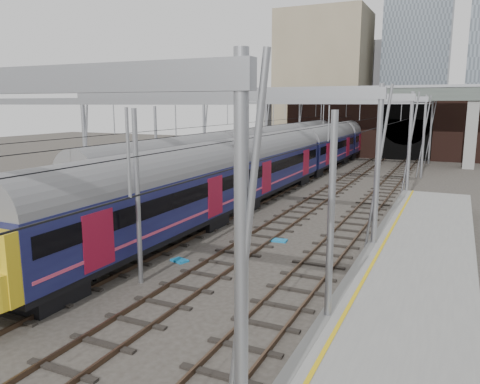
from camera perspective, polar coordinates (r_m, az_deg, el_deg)
The scene contains 14 objects.
ground at distance 18.37m, azimuth -15.79°, elevation -12.65°, with size 160.00×160.00×0.00m, color #38332D.
platform_right at distance 12.98m, azimuth 17.79°, elevation -20.42°, with size 4.32×47.00×1.12m.
tracks at distance 30.67m, azimuth 2.73°, elevation -2.77°, with size 14.40×80.00×0.22m.
overhead_line at distance 35.93m, azimuth 6.81°, elevation 9.69°, with size 16.80×80.00×8.00m.
retaining_wall at distance 65.36m, azimuth 16.44°, elevation 7.79°, with size 28.00×2.75×9.00m.
overbridge at distance 59.70m, azimuth 14.35°, elevation 10.48°, with size 28.00×3.00×9.25m.
city_skyline at distance 84.13m, azimuth 19.87°, elevation 16.87°, with size 37.50×27.50×60.00m.
train_main at distance 44.91m, azimuth 7.70°, elevation 4.72°, with size 2.91×67.22×4.97m.
train_second at distance 45.77m, azimuth 2.70°, elevation 4.93°, with size 2.93×50.79×5.00m.
signal_near_left at distance 21.27m, azimuth -21.89°, elevation -1.80°, with size 0.32×0.45×4.45m.
signal_near_centre at distance 19.53m, azimuth -17.95°, elevation -1.83°, with size 0.35×0.47×4.91m.
equip_cover_a at distance 24.93m, azimuth -10.25°, elevation -6.04°, with size 0.81×0.57×0.10m, color #1776B2.
equip_cover_b at distance 21.97m, azimuth -7.37°, elevation -8.28°, with size 0.75×0.53×0.09m, color #1776B2.
equip_cover_c at distance 24.94m, azimuth 4.82°, elevation -5.90°, with size 0.78×0.55×0.09m, color #1776B2.
Camera 1 is at (11.26, -12.62, 7.15)m, focal length 35.00 mm.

